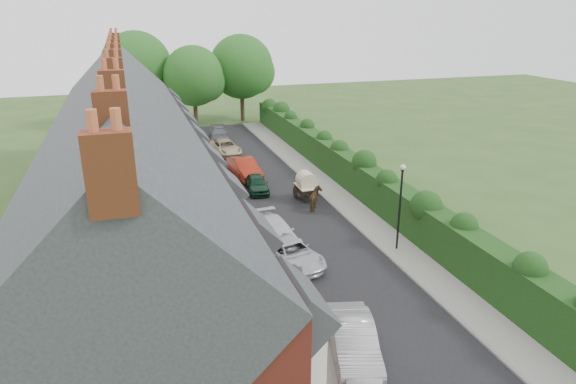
# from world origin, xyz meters

# --- Properties ---
(ground) EXTENTS (140.00, 140.00, 0.00)m
(ground) POSITION_xyz_m (0.00, 0.00, 0.00)
(ground) COLOR #2D4C1E
(ground) RESTS_ON ground
(road) EXTENTS (6.00, 58.00, 0.02)m
(road) POSITION_xyz_m (-0.50, 11.00, 0.01)
(road) COLOR black
(road) RESTS_ON ground
(pavement_hedge_side) EXTENTS (2.20, 58.00, 0.12)m
(pavement_hedge_side) POSITION_xyz_m (3.60, 11.00, 0.06)
(pavement_hedge_side) COLOR gray
(pavement_hedge_side) RESTS_ON ground
(pavement_house_side) EXTENTS (1.70, 58.00, 0.12)m
(pavement_house_side) POSITION_xyz_m (-4.35, 11.00, 0.06)
(pavement_house_side) COLOR gray
(pavement_house_side) RESTS_ON ground
(kerb_hedge_side) EXTENTS (0.18, 58.00, 0.13)m
(kerb_hedge_side) POSITION_xyz_m (2.55, 11.00, 0.07)
(kerb_hedge_side) COLOR gray
(kerb_hedge_side) RESTS_ON ground
(kerb_house_side) EXTENTS (0.18, 58.00, 0.13)m
(kerb_house_side) POSITION_xyz_m (-3.55, 11.00, 0.07)
(kerb_house_side) COLOR gray
(kerb_house_side) RESTS_ON ground
(hedge) EXTENTS (2.10, 58.00, 2.85)m
(hedge) POSITION_xyz_m (5.40, 11.00, 1.60)
(hedge) COLOR #123410
(hedge) RESTS_ON ground
(terrace_row) EXTENTS (9.05, 40.50, 11.50)m
(terrace_row) POSITION_xyz_m (-10.87, 9.98, 4.47)
(terrace_row) COLOR maroon
(terrace_row) RESTS_ON ground
(garden_wall_row) EXTENTS (0.35, 40.35, 1.10)m
(garden_wall_row) POSITION_xyz_m (-5.35, 10.00, 0.46)
(garden_wall_row) COLOR brown
(garden_wall_row) RESTS_ON ground
(lamppost) EXTENTS (0.32, 0.32, 5.16)m
(lamppost) POSITION_xyz_m (3.40, 4.00, 3.30)
(lamppost) COLOR black
(lamppost) RESTS_ON ground
(tree_far_left) EXTENTS (7.14, 6.80, 9.29)m
(tree_far_left) POSITION_xyz_m (-2.65, 40.08, 5.71)
(tree_far_left) COLOR #332316
(tree_far_left) RESTS_ON ground
(tree_far_right) EXTENTS (7.98, 7.60, 10.31)m
(tree_far_right) POSITION_xyz_m (3.39, 42.08, 6.31)
(tree_far_right) COLOR #332316
(tree_far_right) RESTS_ON ground
(tree_far_back) EXTENTS (8.40, 8.00, 10.82)m
(tree_far_back) POSITION_xyz_m (-8.59, 43.08, 6.62)
(tree_far_back) COLOR #332316
(tree_far_back) RESTS_ON ground
(car_silver_a) EXTENTS (2.79, 5.02, 1.57)m
(car_silver_a) POSITION_xyz_m (-3.00, -4.06, 0.78)
(car_silver_a) COLOR #9C9BA0
(car_silver_a) RESTS_ON ground
(car_silver_b) EXTENTS (3.23, 5.09, 1.31)m
(car_silver_b) POSITION_xyz_m (-2.89, 4.27, 0.65)
(car_silver_b) COLOR silver
(car_silver_b) RESTS_ON ground
(car_white) EXTENTS (2.41, 5.07, 1.43)m
(car_white) POSITION_xyz_m (-3.00, 7.00, 0.71)
(car_white) COLOR silver
(car_white) RESTS_ON ground
(car_green) EXTENTS (1.85, 3.86, 1.27)m
(car_green) POSITION_xyz_m (-1.77, 16.20, 0.64)
(car_green) COLOR black
(car_green) RESTS_ON ground
(car_red) EXTENTS (2.18, 4.96, 1.58)m
(car_red) POSITION_xyz_m (-1.88, 19.77, 0.79)
(car_red) COLOR maroon
(car_red) RESTS_ON ground
(car_beige) EXTENTS (2.67, 4.92, 1.31)m
(car_beige) POSITION_xyz_m (-1.98, 27.40, 0.65)
(car_beige) COLOR #BEAD89
(car_beige) RESTS_ON ground
(car_grey) EXTENTS (2.26, 4.61, 1.29)m
(car_grey) POSITION_xyz_m (-1.60, 33.00, 0.64)
(car_grey) COLOR #595A61
(car_grey) RESTS_ON ground
(horse) EXTENTS (1.50, 2.00, 1.54)m
(horse) POSITION_xyz_m (1.16, 11.35, 0.77)
(horse) COLOR #48321A
(horse) RESTS_ON ground
(horse_cart) EXTENTS (1.34, 2.96, 2.14)m
(horse_cart) POSITION_xyz_m (1.16, 13.32, 1.22)
(horse_cart) COLOR black
(horse_cart) RESTS_ON ground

